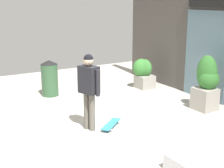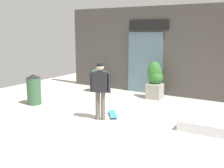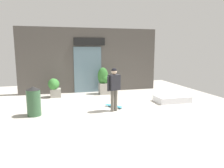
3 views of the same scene
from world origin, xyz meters
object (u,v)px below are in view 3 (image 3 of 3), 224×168
(planter_box_right, at_px, (54,87))
(skateboarder, at_px, (114,85))
(skateboard, at_px, (114,106))
(planter_box_left, at_px, (104,81))
(trash_bin, at_px, (34,101))

(planter_box_right, bearing_deg, skateboarder, -54.23)
(skateboard, relative_size, planter_box_left, 0.53)
(skateboarder, bearing_deg, skateboard, -33.61)
(planter_box_left, bearing_deg, trash_bin, -137.36)
(skateboard, xyz_separation_m, trash_bin, (-3.06, -0.27, 0.47))
(trash_bin, bearing_deg, planter_box_right, 76.27)
(skateboarder, bearing_deg, trash_bin, 67.44)
(skateboard, height_order, trash_bin, trash_bin)
(skateboarder, distance_m, trash_bin, 2.98)
(skateboarder, height_order, planter_box_right, skateboarder)
(planter_box_right, distance_m, trash_bin, 2.98)
(skateboarder, relative_size, planter_box_right, 1.76)
(planter_box_right, height_order, trash_bin, trash_bin)
(skateboarder, distance_m, planter_box_left, 3.24)
(skateboarder, height_order, planter_box_left, skateboarder)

